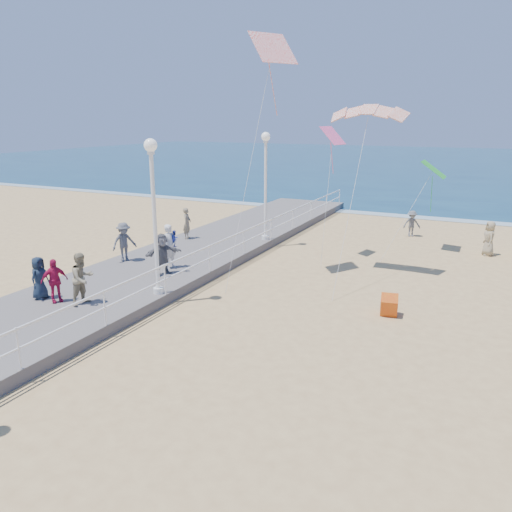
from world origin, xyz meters
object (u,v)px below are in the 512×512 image
at_px(woman_holding_toddler, 170,246).
at_px(beach_walker_c, 489,238).
at_px(lamp_post_far, 266,175).
at_px(lamp_post_mid, 154,201).
at_px(spectator_4, 39,278).
at_px(spectator_1, 82,279).
at_px(spectator_6, 187,223).
at_px(box_kite, 389,307).
at_px(spectator_5, 162,254).
at_px(spectator_2, 124,242).
at_px(toddler_held, 175,239).
at_px(spectator_3, 54,281).
at_px(beach_walker_a, 412,224).

relative_size(woman_holding_toddler, beach_walker_c, 1.09).
bearing_deg(lamp_post_far, lamp_post_mid, -90.00).
relative_size(lamp_post_mid, spectator_4, 3.61).
height_order(spectator_1, spectator_6, spectator_1).
distance_m(spectator_6, box_kite, 12.32).
bearing_deg(woman_holding_toddler, spectator_5, -157.91).
height_order(woman_holding_toddler, spectator_6, woman_holding_toddler).
bearing_deg(box_kite, beach_walker_c, 64.29).
distance_m(lamp_post_mid, spectator_4, 4.68).
xyz_separation_m(lamp_post_mid, beach_walker_c, (10.28, 12.18, -2.83)).
xyz_separation_m(spectator_5, spectator_6, (-2.47, 5.49, -0.02)).
height_order(spectator_1, spectator_2, spectator_1).
distance_m(woman_holding_toddler, spectator_6, 5.18).
distance_m(lamp_post_mid, toddler_held, 3.79).
relative_size(spectator_1, spectator_3, 1.17).
distance_m(beach_walker_a, box_kite, 12.31).
distance_m(spectator_1, beach_walker_c, 18.43).
bearing_deg(spectator_6, woman_holding_toddler, -168.38).
xyz_separation_m(lamp_post_mid, toddler_held, (-1.27, 2.92, -2.06)).
xyz_separation_m(spectator_1, spectator_3, (-0.96, -0.30, -0.12)).
bearing_deg(toddler_held, spectator_2, 100.90).
relative_size(spectator_1, spectator_5, 1.07).
height_order(woman_holding_toddler, spectator_5, woman_holding_toddler).
height_order(woman_holding_toddler, box_kite, woman_holding_toddler).
bearing_deg(woman_holding_toddler, lamp_post_far, -5.68).
height_order(woman_holding_toddler, toddler_held, woman_holding_toddler).
relative_size(lamp_post_far, spectator_1, 3.06).
distance_m(lamp_post_far, spectator_2, 7.69).
bearing_deg(spectator_2, box_kite, -67.24).
height_order(lamp_post_mid, beach_walker_c, lamp_post_mid).
xyz_separation_m(lamp_post_mid, spectator_6, (-3.68, 7.44, -2.47)).
xyz_separation_m(toddler_held, spectator_5, (0.07, -0.97, -0.39)).
bearing_deg(beach_walker_a, box_kite, -107.70).
height_order(toddler_held, spectator_3, toddler_held).
height_order(spectator_2, beach_walker_a, spectator_2).
height_order(spectator_3, spectator_5, spectator_5).
bearing_deg(lamp_post_far, box_kite, -41.01).
distance_m(toddler_held, beach_walker_c, 14.83).
height_order(lamp_post_mid, beach_walker_a, lamp_post_mid).
height_order(toddler_held, beach_walker_a, toddler_held).
relative_size(spectator_1, spectator_2, 1.03).
xyz_separation_m(lamp_post_far, toddler_held, (-1.27, -6.08, -2.06)).
relative_size(toddler_held, beach_walker_c, 0.43).
xyz_separation_m(beach_walker_c, box_kite, (-2.73, -9.75, -0.53)).
height_order(spectator_4, beach_walker_a, spectator_4).
xyz_separation_m(lamp_post_mid, spectator_3, (-2.56, -2.20, -2.51)).
distance_m(spectator_3, beach_walker_a, 19.07).
relative_size(spectator_1, spectator_4, 1.18).
height_order(lamp_post_far, box_kite, lamp_post_far).
bearing_deg(spectator_5, spectator_6, 54.18).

